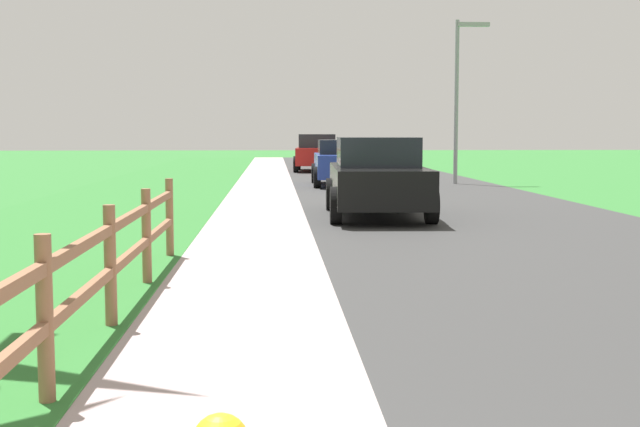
% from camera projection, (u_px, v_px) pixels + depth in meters
% --- Properties ---
extents(ground_plane, '(120.00, 120.00, 0.00)m').
position_uv_depth(ground_plane, '(296.00, 191.00, 26.06)').
color(ground_plane, '#2E712F').
extents(road_asphalt, '(7.00, 66.00, 0.01)m').
position_uv_depth(road_asphalt, '(399.00, 186.00, 28.24)').
color(road_asphalt, '#343434').
rests_on(road_asphalt, ground).
extents(curb_concrete, '(6.00, 66.00, 0.01)m').
position_uv_depth(curb_concrete, '(203.00, 187.00, 27.88)').
color(curb_concrete, '#AE9A9A').
rests_on(curb_concrete, ground).
extents(grass_verge, '(5.00, 66.00, 0.00)m').
position_uv_depth(grass_verge, '(157.00, 187.00, 27.80)').
color(grass_verge, '#2E712F').
rests_on(grass_verge, ground).
extents(rail_fence, '(0.11, 11.29, 1.12)m').
position_uv_depth(rail_fence, '(83.00, 277.00, 6.65)').
color(rail_fence, '#8A5E41').
rests_on(rail_fence, ground).
extents(parked_suv_black, '(2.22, 4.95, 1.67)m').
position_uv_depth(parked_suv_black, '(377.00, 178.00, 17.96)').
color(parked_suv_black, black).
rests_on(parked_suv_black, ground).
extents(parked_car_blue, '(2.04, 4.43, 1.53)m').
position_uv_depth(parked_car_blue, '(342.00, 163.00, 28.64)').
color(parked_car_blue, navy).
rests_on(parked_car_blue, ground).
extents(parked_car_red, '(2.32, 4.62, 1.70)m').
position_uv_depth(parked_car_red, '(317.00, 153.00, 39.20)').
color(parked_car_red, maroon).
rests_on(parked_car_red, ground).
extents(parked_car_beige, '(2.19, 4.44, 1.45)m').
position_uv_depth(parked_car_beige, '(320.00, 151.00, 47.74)').
color(parked_car_beige, '#C6B793').
rests_on(parked_car_beige, ground).
extents(street_lamp, '(1.17, 0.20, 5.61)m').
position_uv_depth(street_lamp, '(460.00, 86.00, 29.18)').
color(street_lamp, gray).
rests_on(street_lamp, ground).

